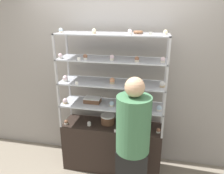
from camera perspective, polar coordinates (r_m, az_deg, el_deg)
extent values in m
plane|color=gray|center=(3.43, 0.00, -19.96)|extent=(20.00, 20.00, 0.00)
cube|color=gray|center=(3.11, 1.30, 3.13)|extent=(8.00, 0.05, 2.60)
cube|color=black|center=(3.22, 0.00, -15.22)|extent=(1.35, 0.41, 0.69)
cube|color=#B7B7BC|center=(3.31, -10.69, -4.63)|extent=(0.02, 0.02, 0.31)
cube|color=#B7B7BC|center=(3.08, 12.98, -6.65)|extent=(0.02, 0.02, 0.31)
cube|color=#B7B7BC|center=(2.99, -13.41, -7.54)|extent=(0.02, 0.02, 0.31)
cube|color=#B7B7BC|center=(2.75, 13.06, -10.13)|extent=(0.02, 0.02, 0.31)
cube|color=#B7BCC6|center=(2.90, 0.00, -4.68)|extent=(1.35, 0.41, 0.01)
cube|color=#B7B7BC|center=(3.19, -11.03, 0.38)|extent=(0.02, 0.02, 0.31)
cube|color=#B7B7BC|center=(2.96, 13.43, -1.33)|extent=(0.02, 0.02, 0.31)
cube|color=#B7B7BC|center=(2.87, -13.89, -2.09)|extent=(0.02, 0.02, 0.31)
cube|color=#B7B7BC|center=(2.61, 13.58, -4.27)|extent=(0.02, 0.02, 0.31)
cube|color=#B7BCC6|center=(2.78, 0.00, 1.07)|extent=(1.35, 0.41, 0.01)
cube|color=#B7B7BC|center=(3.11, -11.40, 5.72)|extent=(0.02, 0.02, 0.31)
cube|color=#B7B7BC|center=(2.87, 13.91, 4.39)|extent=(0.02, 0.02, 0.31)
cube|color=#B7B7BC|center=(2.77, -14.40, 3.81)|extent=(0.02, 0.02, 0.31)
cube|color=#B7B7BC|center=(2.50, 14.13, 2.15)|extent=(0.02, 0.02, 0.31)
cube|color=#B7BCC6|center=(2.70, 0.00, 7.24)|extent=(1.35, 0.41, 0.01)
cube|color=#B7B7BC|center=(3.05, -11.79, 11.31)|extent=(0.02, 0.02, 0.31)
cube|color=#B7B7BC|center=(2.81, 14.42, 10.42)|extent=(0.02, 0.02, 0.31)
cube|color=#B7B7BC|center=(2.71, -14.95, 10.05)|extent=(0.02, 0.02, 0.31)
cube|color=#B7B7BC|center=(2.43, 14.73, 9.04)|extent=(0.02, 0.02, 0.31)
cube|color=#B7BCC6|center=(2.65, 0.00, 13.72)|extent=(1.35, 0.41, 0.01)
cylinder|color=brown|center=(3.05, -1.15, -8.57)|extent=(0.19, 0.19, 0.11)
cylinder|color=white|center=(3.02, -1.16, -7.50)|extent=(0.19, 0.19, 0.02)
cube|color=brown|center=(2.96, -5.12, -3.49)|extent=(0.22, 0.15, 0.06)
cube|color=white|center=(2.95, -5.14, -2.90)|extent=(0.22, 0.15, 0.01)
cylinder|color=white|center=(3.11, -11.88, -9.26)|extent=(0.05, 0.05, 0.02)
sphere|color=#8C5B42|center=(3.10, -11.92, -8.84)|extent=(0.05, 0.05, 0.05)
cylinder|color=white|center=(3.03, -5.97, -9.79)|extent=(0.05, 0.05, 0.02)
sphere|color=white|center=(3.02, -5.99, -9.36)|extent=(0.05, 0.05, 0.05)
cylinder|color=beige|center=(2.89, 5.68, -11.28)|extent=(0.05, 0.05, 0.02)
sphere|color=white|center=(2.88, 5.69, -10.84)|extent=(0.05, 0.05, 0.05)
cylinder|color=white|center=(2.92, 11.99, -11.37)|extent=(0.05, 0.05, 0.02)
sphere|color=#8C5B42|center=(2.90, 12.02, -10.94)|extent=(0.05, 0.05, 0.05)
cube|color=white|center=(2.85, 0.91, -11.42)|extent=(0.04, 0.00, 0.04)
cylinder|color=#CCB28C|center=(2.99, -12.13, -4.00)|extent=(0.06, 0.06, 0.02)
sphere|color=silver|center=(2.98, -12.17, -3.48)|extent=(0.06, 0.06, 0.06)
cylinder|color=beige|center=(2.84, -0.06, -4.81)|extent=(0.06, 0.06, 0.02)
sphere|color=silver|center=(2.83, -0.06, -4.28)|extent=(0.06, 0.06, 0.06)
cylinder|color=white|center=(2.78, 12.17, -5.86)|extent=(0.06, 0.06, 0.02)
sphere|color=silver|center=(2.77, 12.22, -5.32)|extent=(0.06, 0.06, 0.06)
cube|color=white|center=(2.68, 4.57, -6.15)|extent=(0.04, 0.00, 0.04)
cylinder|color=white|center=(2.89, -12.07, 1.75)|extent=(0.06, 0.06, 0.03)
sphere|color=silver|center=(2.88, -12.11, 2.34)|extent=(0.07, 0.07, 0.07)
cylinder|color=#CCB28C|center=(2.74, 0.04, 1.16)|extent=(0.06, 0.06, 0.03)
sphere|color=#E5996B|center=(2.73, 0.04, 1.78)|extent=(0.07, 0.07, 0.07)
cylinder|color=#CCB28C|center=(2.68, 13.00, 0.24)|extent=(0.06, 0.06, 0.03)
sphere|color=white|center=(2.67, 13.05, 0.87)|extent=(0.07, 0.07, 0.07)
cube|color=white|center=(2.72, -9.22, 0.97)|extent=(0.04, 0.00, 0.04)
cylinder|color=white|center=(2.80, -13.32, 7.52)|extent=(0.05, 0.05, 0.02)
sphere|color=silver|center=(2.79, -13.37, 8.05)|extent=(0.05, 0.05, 0.05)
cylinder|color=white|center=(2.68, -6.98, 7.42)|extent=(0.05, 0.05, 0.02)
sphere|color=#8C5B42|center=(2.68, -7.01, 7.97)|extent=(0.05, 0.05, 0.05)
cylinder|color=beige|center=(2.63, -0.01, 7.30)|extent=(0.05, 0.05, 0.02)
sphere|color=silver|center=(2.62, -0.01, 7.86)|extent=(0.05, 0.05, 0.05)
cylinder|color=beige|center=(2.55, 6.48, 6.80)|extent=(0.05, 0.05, 0.02)
sphere|color=#8C5B42|center=(2.55, 6.50, 7.38)|extent=(0.05, 0.05, 0.05)
cylinder|color=beige|center=(2.58, 13.12, 6.52)|extent=(0.05, 0.05, 0.02)
sphere|color=silver|center=(2.57, 13.17, 7.10)|extent=(0.05, 0.05, 0.05)
cube|color=white|center=(2.62, -8.64, 7.26)|extent=(0.04, 0.00, 0.04)
cylinder|color=beige|center=(2.77, -13.21, 13.83)|extent=(0.04, 0.04, 0.02)
sphere|color=silver|center=(2.77, -13.25, 14.33)|extent=(0.05, 0.05, 0.05)
cylinder|color=#CCB28C|center=(2.62, -4.71, 13.96)|extent=(0.04, 0.04, 0.02)
sphere|color=#F4EAB2|center=(2.61, -4.72, 14.49)|extent=(0.05, 0.05, 0.05)
cylinder|color=beige|center=(2.56, 4.67, 13.83)|extent=(0.04, 0.04, 0.02)
sphere|color=silver|center=(2.56, 4.69, 14.37)|extent=(0.05, 0.05, 0.05)
cylinder|color=beige|center=(2.52, 13.77, 13.26)|extent=(0.04, 0.04, 0.02)
sphere|color=#F4EAB2|center=(2.52, 13.81, 13.81)|extent=(0.05, 0.05, 0.05)
cube|color=white|center=(2.41, 10.03, 13.51)|extent=(0.04, 0.00, 0.04)
torus|color=brown|center=(2.63, 6.86, 14.03)|extent=(0.11, 0.11, 0.03)
cylinder|color=#3F724C|center=(2.34, 5.60, -9.73)|extent=(0.36, 0.36, 0.63)
sphere|color=tan|center=(2.16, 5.96, -0.03)|extent=(0.21, 0.21, 0.21)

